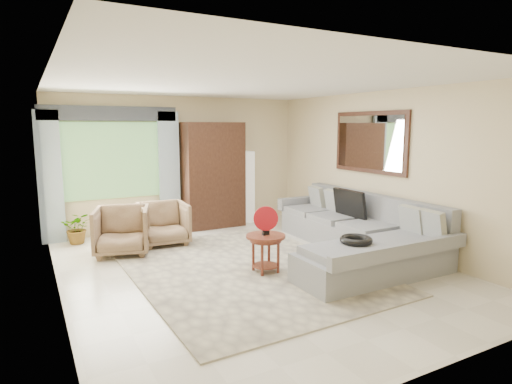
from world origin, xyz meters
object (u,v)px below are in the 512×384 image
sectional_sofa (357,237)px  armchair_right (164,224)px  armchair_left (122,231)px  floor_lamp (247,187)px  tv_screen (350,204)px  potted_plant (78,228)px  armoire (213,175)px  coffee_table (266,253)px

sectional_sofa → armchair_right: bearing=140.9°
sectional_sofa → armchair_left: (-3.26, 1.80, 0.10)m
armchair_right → floor_lamp: floor_lamp is taller
armchair_right → sectional_sofa: bearing=-35.3°
tv_screen → armchair_right: 3.20m
armchair_right → potted_plant: (-1.30, 0.77, -0.09)m
armchair_right → armoire: armoire is taller
sectional_sofa → armoire: size_ratio=1.65×
armchair_right → armoire: bearing=37.3°
tv_screen → floor_lamp: 2.55m
sectional_sofa → coffee_table: (-1.70, -0.06, 0.00)m
armchair_left → potted_plant: 1.16m
coffee_table → armoire: armoire is taller
coffee_table → armoire: size_ratio=0.26×
floor_lamp → potted_plant: bearing=-177.6°
coffee_table → potted_plant: bearing=126.3°
sectional_sofa → tv_screen: 0.72m
coffee_table → armchair_left: bearing=130.0°
armoire → floor_lamp: size_ratio=1.40×
coffee_table → floor_lamp: size_ratio=0.36×
coffee_table → potted_plant: potted_plant is taller
floor_lamp → tv_screen: bearing=-74.0°
tv_screen → armchair_left: bearing=159.8°
coffee_table → potted_plant: 3.57m
armchair_left → armoire: size_ratio=0.40×
sectional_sofa → coffee_table: size_ratio=6.36×
tv_screen → armoire: (-1.50, 2.39, 0.33)m
armchair_left → armchair_right: bearing=35.1°
armoire → potted_plant: bearing=-178.2°
armchair_right → potted_plant: bearing=153.1°
floor_lamp → armoire: bearing=-175.7°
armchair_right → armoire: size_ratio=0.38×
potted_plant → floor_lamp: floor_lamp is taller
tv_screen → coffee_table: size_ratio=1.36×
armchair_left → floor_lamp: 3.08m
tv_screen → coffee_table: bearing=-163.9°
coffee_table → armchair_right: 2.26m
tv_screen → coffee_table: 2.09m
sectional_sofa → floor_lamp: 3.03m
armchair_left → floor_lamp: (2.83, 1.15, 0.37)m
coffee_table → sectional_sofa: bearing=2.0°
potted_plant → armoire: armoire is taller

